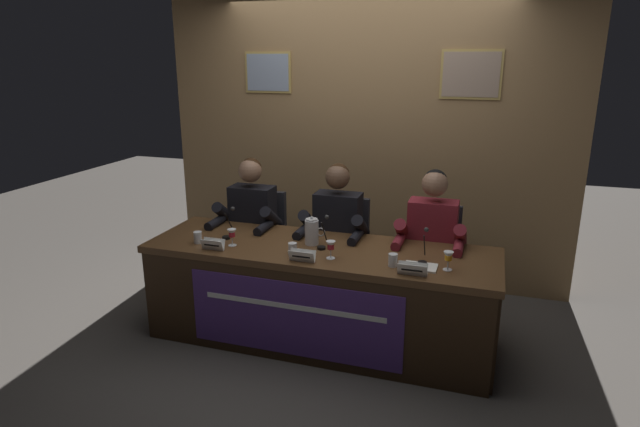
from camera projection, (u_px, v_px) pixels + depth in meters
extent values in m
plane|color=#4C4742|center=(320.00, 338.00, 4.01)|extent=(12.00, 12.00, 0.00)
cube|color=#937047|center=(364.00, 140.00, 4.82)|extent=(3.71, 0.12, 2.60)
cube|color=tan|center=(268.00, 72.00, 4.85)|extent=(0.45, 0.02, 0.37)
cube|color=#8C99AD|center=(268.00, 72.00, 4.84)|extent=(0.41, 0.01, 0.33)
cube|color=tan|center=(471.00, 74.00, 4.33)|extent=(0.49, 0.02, 0.40)
cube|color=gray|center=(471.00, 75.00, 4.32)|extent=(0.45, 0.01, 0.36)
cube|color=brown|center=(320.00, 250.00, 3.81)|extent=(2.51, 0.78, 0.05)
cube|color=#342112|center=(303.00, 319.00, 3.58)|extent=(2.45, 0.04, 0.67)
cube|color=#342112|center=(177.00, 277.00, 4.27)|extent=(0.08, 0.70, 0.67)
cube|color=#342112|center=(491.00, 321.00, 3.56)|extent=(0.08, 0.70, 0.67)
cube|color=#4C2D7A|center=(293.00, 319.00, 3.58)|extent=(1.50, 0.01, 0.54)
cube|color=white|center=(292.00, 307.00, 3.55)|extent=(1.27, 0.00, 0.04)
cylinder|color=black|center=(257.00, 296.00, 4.67)|extent=(0.44, 0.44, 0.02)
cylinder|color=black|center=(257.00, 273.00, 4.61)|extent=(0.05, 0.05, 0.43)
cube|color=#232328|center=(256.00, 248.00, 4.54)|extent=(0.44, 0.44, 0.03)
cube|color=#232328|center=(264.00, 215.00, 4.66)|extent=(0.40, 0.05, 0.44)
cylinder|color=black|center=(227.00, 287.00, 4.32)|extent=(0.10, 0.10, 0.48)
cylinder|color=black|center=(250.00, 290.00, 4.26)|extent=(0.10, 0.10, 0.48)
cylinder|color=black|center=(234.00, 247.00, 4.37)|extent=(0.13, 0.34, 0.13)
cylinder|color=black|center=(256.00, 250.00, 4.31)|extent=(0.13, 0.34, 0.13)
cube|color=black|center=(253.00, 215.00, 4.43)|extent=(0.36, 0.20, 0.48)
sphere|color=#8E664C|center=(250.00, 171.00, 4.30)|extent=(0.19, 0.19, 0.19)
sphere|color=#331E0F|center=(251.00, 169.00, 4.31)|extent=(0.17, 0.17, 0.17)
cylinder|color=black|center=(224.00, 213.00, 4.39)|extent=(0.09, 0.30, 0.25)
cylinder|color=black|center=(271.00, 218.00, 4.27)|extent=(0.09, 0.30, 0.25)
cylinder|color=black|center=(215.00, 223.00, 4.26)|extent=(0.07, 0.24, 0.07)
cylinder|color=black|center=(264.00, 228.00, 4.13)|extent=(0.07, 0.24, 0.07)
cube|color=white|center=(212.00, 245.00, 3.72)|extent=(0.17, 0.03, 0.08)
cube|color=white|center=(214.00, 244.00, 3.76)|extent=(0.17, 0.03, 0.08)
cube|color=black|center=(211.00, 245.00, 3.72)|extent=(0.12, 0.01, 0.01)
cylinder|color=white|center=(232.00, 245.00, 3.83)|extent=(0.06, 0.06, 0.00)
cylinder|color=white|center=(232.00, 241.00, 3.83)|extent=(0.01, 0.01, 0.05)
cone|color=white|center=(232.00, 233.00, 3.81)|extent=(0.06, 0.06, 0.06)
cylinder|color=#B21E2D|center=(232.00, 234.00, 3.81)|extent=(0.04, 0.04, 0.04)
cylinder|color=silver|center=(198.00, 237.00, 3.88)|extent=(0.06, 0.06, 0.08)
cylinder|color=silver|center=(198.00, 240.00, 3.88)|extent=(0.05, 0.05, 0.05)
cylinder|color=black|center=(226.00, 238.00, 3.97)|extent=(0.06, 0.06, 0.02)
cylinder|color=black|center=(229.00, 222.00, 4.00)|extent=(0.01, 0.13, 0.18)
sphere|color=#2D2D2D|center=(233.00, 209.00, 4.03)|extent=(0.03, 0.03, 0.03)
cylinder|color=black|center=(338.00, 308.00, 4.45)|extent=(0.44, 0.44, 0.02)
cylinder|color=black|center=(338.00, 283.00, 4.39)|extent=(0.05, 0.05, 0.43)
cube|color=#232328|center=(339.00, 257.00, 4.32)|extent=(0.44, 0.44, 0.03)
cube|color=#232328|center=(345.00, 223.00, 4.44)|extent=(0.40, 0.05, 0.44)
cylinder|color=black|center=(313.00, 299.00, 4.10)|extent=(0.10, 0.10, 0.48)
cylinder|color=black|center=(338.00, 303.00, 4.04)|extent=(0.10, 0.10, 0.48)
cylinder|color=black|center=(319.00, 257.00, 4.15)|extent=(0.13, 0.34, 0.13)
cylinder|color=black|center=(344.00, 260.00, 4.09)|extent=(0.13, 0.34, 0.13)
cube|color=black|center=(338.00, 223.00, 4.21)|extent=(0.36, 0.20, 0.48)
sphere|color=brown|center=(338.00, 177.00, 4.09)|extent=(0.19, 0.19, 0.19)
sphere|color=#331E0F|center=(338.00, 175.00, 4.09)|extent=(0.17, 0.17, 0.17)
cylinder|color=black|center=(309.00, 221.00, 4.18)|extent=(0.09, 0.30, 0.25)
cylinder|color=black|center=(361.00, 227.00, 4.05)|extent=(0.09, 0.30, 0.25)
cylinder|color=black|center=(302.00, 232.00, 4.04)|extent=(0.07, 0.24, 0.07)
cylinder|color=black|center=(356.00, 237.00, 3.92)|extent=(0.07, 0.24, 0.07)
cube|color=white|center=(301.00, 257.00, 3.51)|extent=(0.18, 0.03, 0.08)
cube|color=white|center=(303.00, 255.00, 3.54)|extent=(0.18, 0.03, 0.08)
cube|color=black|center=(301.00, 257.00, 3.51)|extent=(0.12, 0.01, 0.01)
cylinder|color=white|center=(331.00, 258.00, 3.59)|extent=(0.06, 0.06, 0.00)
cylinder|color=white|center=(331.00, 254.00, 3.58)|extent=(0.01, 0.01, 0.05)
cone|color=white|center=(331.00, 246.00, 3.56)|extent=(0.06, 0.06, 0.06)
cylinder|color=#B21E2D|center=(331.00, 247.00, 3.57)|extent=(0.04, 0.04, 0.04)
cylinder|color=silver|center=(293.00, 249.00, 3.65)|extent=(0.06, 0.06, 0.08)
cylinder|color=silver|center=(293.00, 251.00, 3.65)|extent=(0.05, 0.05, 0.05)
cylinder|color=black|center=(321.00, 248.00, 3.76)|extent=(0.06, 0.06, 0.02)
cylinder|color=black|center=(324.00, 232.00, 3.79)|extent=(0.01, 0.13, 0.18)
sphere|color=#2D2D2D|center=(327.00, 217.00, 3.82)|extent=(0.03, 0.03, 0.03)
cylinder|color=black|center=(427.00, 321.00, 4.24)|extent=(0.44, 0.44, 0.02)
cylinder|color=black|center=(428.00, 295.00, 4.17)|extent=(0.05, 0.05, 0.43)
cube|color=#232328|center=(430.00, 268.00, 4.11)|extent=(0.44, 0.44, 0.03)
cube|color=#232328|center=(435.00, 231.00, 4.22)|extent=(0.40, 0.05, 0.44)
cylinder|color=black|center=(409.00, 313.00, 3.88)|extent=(0.10, 0.10, 0.48)
cylinder|color=black|center=(437.00, 317.00, 3.82)|extent=(0.10, 0.10, 0.48)
cylinder|color=black|center=(414.00, 268.00, 3.94)|extent=(0.13, 0.34, 0.13)
cylinder|color=black|center=(441.00, 271.00, 3.88)|extent=(0.13, 0.34, 0.13)
cube|color=maroon|center=(432.00, 232.00, 3.99)|extent=(0.36, 0.20, 0.48)
sphere|color=#8E664C|center=(435.00, 184.00, 3.87)|extent=(0.19, 0.19, 0.19)
sphere|color=black|center=(435.00, 181.00, 3.88)|extent=(0.17, 0.17, 0.17)
cylinder|color=maroon|center=(402.00, 231.00, 3.96)|extent=(0.09, 0.30, 0.25)
cylinder|color=maroon|center=(460.00, 236.00, 3.83)|extent=(0.09, 0.30, 0.25)
cylinder|color=maroon|center=(398.00, 242.00, 3.82)|extent=(0.07, 0.24, 0.07)
cylinder|color=maroon|center=(458.00, 248.00, 3.70)|extent=(0.07, 0.24, 0.07)
cube|color=white|center=(412.00, 270.00, 3.29)|extent=(0.19, 0.03, 0.08)
cube|color=white|center=(413.00, 268.00, 3.32)|extent=(0.19, 0.03, 0.08)
cube|color=black|center=(412.00, 270.00, 3.29)|extent=(0.13, 0.01, 0.01)
cylinder|color=white|center=(447.00, 270.00, 3.40)|extent=(0.06, 0.06, 0.00)
cylinder|color=white|center=(448.00, 265.00, 3.39)|extent=(0.01, 0.01, 0.05)
cone|color=white|center=(448.00, 256.00, 3.37)|extent=(0.06, 0.06, 0.06)
cylinder|color=orange|center=(448.00, 257.00, 3.37)|extent=(0.04, 0.04, 0.04)
cylinder|color=silver|center=(393.00, 260.00, 3.45)|extent=(0.06, 0.06, 0.08)
cylinder|color=silver|center=(393.00, 263.00, 3.45)|extent=(0.05, 0.05, 0.05)
cylinder|color=black|center=(422.00, 263.00, 3.48)|extent=(0.06, 0.06, 0.02)
cylinder|color=black|center=(424.00, 245.00, 3.51)|extent=(0.01, 0.13, 0.18)
sphere|color=#2D2D2D|center=(426.00, 230.00, 3.55)|extent=(0.03, 0.03, 0.03)
cylinder|color=silver|center=(312.00, 232.00, 3.84)|extent=(0.10, 0.10, 0.18)
cylinder|color=silver|center=(312.00, 220.00, 3.81)|extent=(0.08, 0.08, 0.01)
sphere|color=silver|center=(312.00, 218.00, 3.81)|extent=(0.02, 0.02, 0.02)
torus|color=silver|center=(321.00, 232.00, 3.82)|extent=(0.07, 0.01, 0.07)
cube|color=white|center=(420.00, 267.00, 3.43)|extent=(0.21, 0.15, 0.01)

